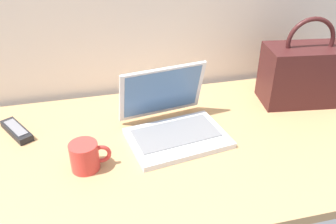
{
  "coord_description": "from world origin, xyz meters",
  "views": [
    {
      "loc": [
        -0.18,
        -0.9,
        0.71
      ],
      "look_at": [
        0.04,
        0.0,
        0.15
      ],
      "focal_mm": 37.87,
      "sensor_mm": 36.0,
      "label": 1
    }
  ],
  "objects_px": {
    "coffee_mug": "(85,156)",
    "remote_control_near": "(17,130)",
    "handbag": "(304,73)",
    "laptop": "(172,121)"
  },
  "relations": [
    {
      "from": "laptop",
      "to": "coffee_mug",
      "type": "bearing_deg",
      "value": -157.75
    },
    {
      "from": "remote_control_near",
      "to": "handbag",
      "type": "bearing_deg",
      "value": -0.98
    },
    {
      "from": "laptop",
      "to": "handbag",
      "type": "bearing_deg",
      "value": 10.81
    },
    {
      "from": "handbag",
      "to": "coffee_mug",
      "type": "bearing_deg",
      "value": -165.05
    },
    {
      "from": "laptop",
      "to": "handbag",
      "type": "height_order",
      "value": "handbag"
    },
    {
      "from": "laptop",
      "to": "coffee_mug",
      "type": "distance_m",
      "value": 0.31
    },
    {
      "from": "coffee_mug",
      "to": "remote_control_near",
      "type": "xyz_separation_m",
      "value": [
        -0.22,
        0.24,
        -0.03
      ]
    },
    {
      "from": "laptop",
      "to": "handbag",
      "type": "xyz_separation_m",
      "value": [
        0.54,
        0.1,
        0.07
      ]
    },
    {
      "from": "remote_control_near",
      "to": "handbag",
      "type": "height_order",
      "value": "handbag"
    },
    {
      "from": "coffee_mug",
      "to": "handbag",
      "type": "height_order",
      "value": "handbag"
    }
  ]
}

